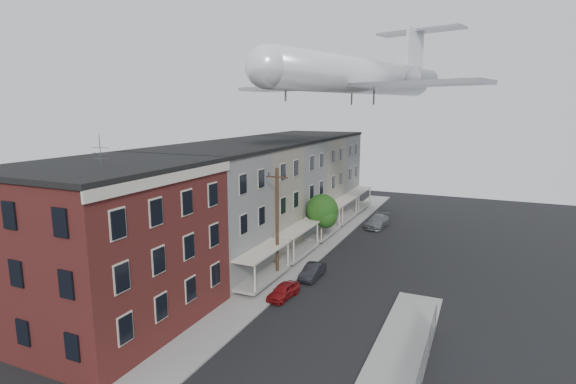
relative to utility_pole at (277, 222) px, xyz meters
The scene contains 14 objects.
sidewalk_left 7.57m from the utility_pole, 89.05° to the left, with size 3.00×62.00×0.12m, color gray.
curb_left 7.72m from the utility_pole, 75.52° to the left, with size 0.15×62.00×0.14m, color gray.
corner_building 12.73m from the utility_pole, 120.17° to the right, with size 10.31×12.30×12.15m.
row_house_a 6.55m from the utility_pole, 166.73° to the right, with size 11.98×7.00×10.30m.
row_house_b 8.42m from the utility_pole, 139.15° to the left, with size 11.98×7.00×10.30m.
row_house_c 14.03m from the utility_pole, 116.97° to the left, with size 11.98×7.00×10.30m.
row_house_d 20.52m from the utility_pole, 108.07° to the left, with size 11.98×7.00×10.30m.
row_house_e 27.26m from the utility_pole, 103.50° to the left, with size 11.98×7.00×10.30m.
utility_pole is the anchor object (origin of this frame).
street_tree 10.00m from the utility_pole, 88.11° to the left, with size 3.22×3.20×5.20m.
car_near 5.60m from the utility_pole, 58.16° to the right, with size 1.29×3.21×1.09m, color maroon.
car_mid 4.99m from the utility_pole, 26.75° to the left, with size 1.21×3.47×1.14m, color black.
car_far 19.89m from the utility_pole, 78.87° to the left, with size 1.92×4.72×1.37m, color slate.
airplane 15.87m from the utility_pole, 69.34° to the left, with size 23.75×27.17×7.85m.
Camera 1 is at (9.10, -13.00, 13.55)m, focal length 28.00 mm.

